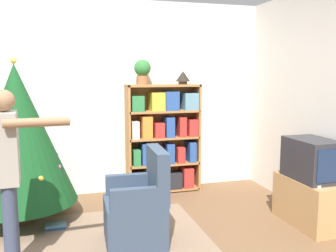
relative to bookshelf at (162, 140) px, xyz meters
The scene contains 11 objects.
wall_back 0.95m from the bookshelf, 162.76° to the left, with size 8.00×0.10×2.60m.
bookshelf is the anchor object (origin of this frame).
tv_stand 2.04m from the bookshelf, 51.75° to the right, with size 0.41×0.81×0.51m.
television 1.98m from the bookshelf, 51.80° to the right, with size 0.39×0.59×0.44m.
game_remote 2.12m from the bookshelf, 58.45° to the right, with size 0.04×0.12×0.02m.
christmas_tree 1.90m from the bookshelf, 161.95° to the right, with size 1.22×1.22×1.80m.
armchair 1.65m from the bookshelf, 113.53° to the right, with size 0.60×0.59×0.92m.
standing_person 2.46m from the bookshelf, 135.36° to the right, with size 0.65×0.47×1.51m.
potted_plant 0.98m from the bookshelf, behind, with size 0.22×0.22×0.33m.
table_lamp 0.91m from the bookshelf, ahead, with size 0.20×0.20×0.18m.
book_pile_near_tree 1.84m from the bookshelf, 146.93° to the right, with size 0.22×0.12×0.06m.
Camera 1 is at (-0.61, -3.09, 1.64)m, focal length 40.00 mm.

